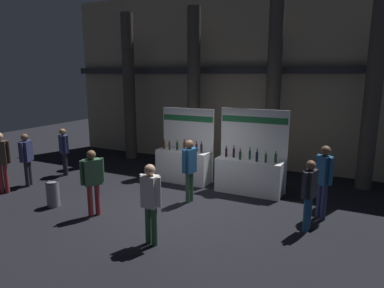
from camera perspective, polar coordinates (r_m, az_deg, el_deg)
The scene contains 13 objects.
ground_plane at distance 9.09m, azimuth -1.65°, elevation -10.23°, with size 29.34×29.34×0.00m, color black.
hall_colonnade at distance 12.56m, azimuth 7.97°, elevation 10.46°, with size 14.67×1.36×6.40m.
exhibitor_booth_0 at distance 10.83m, azimuth -1.37°, elevation -3.21°, with size 1.79×0.66×2.33m.
exhibitor_booth_1 at distance 9.96m, azimuth 9.62°, elevation -4.73°, with size 1.99×0.66×2.41m.
trash_bin at distance 9.60m, azimuth -22.34°, elevation -7.78°, with size 0.32×0.32×0.67m.
visitor_0 at distance 8.48m, azimuth -16.38°, elevation -5.36°, with size 0.41×0.50×1.64m.
visitor_2 at distance 11.09m, azimuth -29.44°, elevation -2.00°, with size 0.45×0.37×1.78m.
visitor_3 at distance 12.23m, azimuth -20.74°, elevation -0.61°, with size 0.46×0.39×1.60m.
visitor_4 at distance 8.52m, azimuth 21.25°, elevation -5.04°, with size 0.39×0.39×1.78m.
visitor_5 at distance 7.80m, azimuth 19.09°, elevation -7.35°, with size 0.30×0.51×1.60m.
visitor_6 at distance 11.48m, azimuth -26.08°, elevation -1.65°, with size 0.41×0.54×1.63m.
visitor_7 at distance 9.01m, azimuth -0.43°, elevation -3.64°, with size 0.29×0.51×1.70m.
visitor_9 at distance 6.83m, azimuth -6.98°, elevation -8.98°, with size 0.48×0.26×1.68m.
Camera 1 is at (3.95, -7.45, 3.40)m, focal length 31.73 mm.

